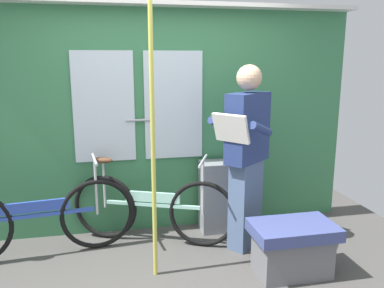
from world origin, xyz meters
TOP-DOWN VIEW (x-y plane):
  - ground_plane at (0.00, 0.00)m, footprint 5.11×3.86m
  - train_door_wall at (-0.01, 1.12)m, footprint 4.11×0.28m
  - bicycle_near_door at (-1.20, 0.67)m, footprint 1.76×0.44m
  - bicycle_leaning_behind at (-0.13, 0.75)m, footprint 1.55×0.74m
  - passenger_reading_newspaper at (0.74, 0.48)m, footprint 0.64×0.61m
  - trash_bin_by_wall at (0.57, 0.91)m, footprint 0.34×0.28m
  - handrail_pole at (-0.17, 0.14)m, footprint 0.04×0.04m
  - bench_seat_corner at (0.97, -0.08)m, footprint 0.70×0.44m

SIDE VIEW (x-z plane):
  - ground_plane at x=0.00m, z-range -0.04..0.00m
  - bench_seat_corner at x=0.97m, z-range 0.02..0.47m
  - bicycle_leaning_behind at x=-0.13m, z-range -0.08..0.80m
  - bicycle_near_door at x=-1.20m, z-range -0.08..0.82m
  - trash_bin_by_wall at x=0.57m, z-range 0.00..0.75m
  - passenger_reading_newspaper at x=0.74m, z-range 0.05..1.80m
  - handrail_pole at x=-0.17m, z-range 0.00..2.29m
  - train_door_wall at x=-0.01m, z-range 0.05..2.38m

